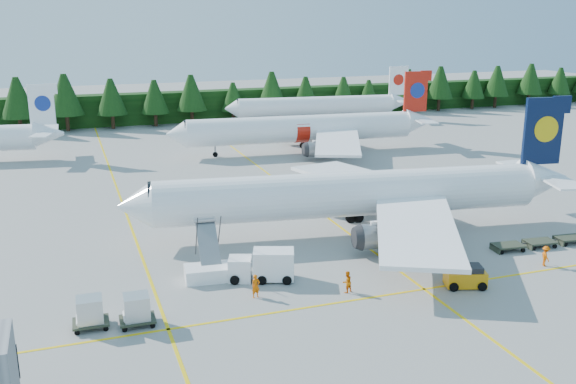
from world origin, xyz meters
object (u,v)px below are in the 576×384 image
object	(u,v)px
service_truck	(262,265)
baggage_tug	(466,277)
airliner_red	(296,129)
airstairs	(211,268)
airliner_navy	(341,195)

from	to	relation	value
service_truck	baggage_tug	world-z (taller)	service_truck
service_truck	baggage_tug	bearing A→B (deg)	-4.56
airliner_red	baggage_tug	world-z (taller)	airliner_red
service_truck	baggage_tug	distance (m)	16.25
airstairs	baggage_tug	world-z (taller)	airstairs
airliner_red	service_truck	bearing A→B (deg)	-108.35
airliner_red	baggage_tug	size ratio (longest dim) A/B	12.00
baggage_tug	airliner_red	bearing A→B (deg)	102.30
airliner_navy	baggage_tug	distance (m)	15.99
airstairs	airliner_navy	bearing A→B (deg)	30.10
airliner_red	baggage_tug	xyz separation A→B (m)	(-4.99, -52.63, -2.82)
airliner_navy	airliner_red	size ratio (longest dim) A/B	1.06
baggage_tug	service_truck	bearing A→B (deg)	173.58
airliner_red	baggage_tug	bearing A→B (deg)	-90.46
airliner_red	airstairs	xyz separation A→B (m)	(-23.54, -44.17, -2.78)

